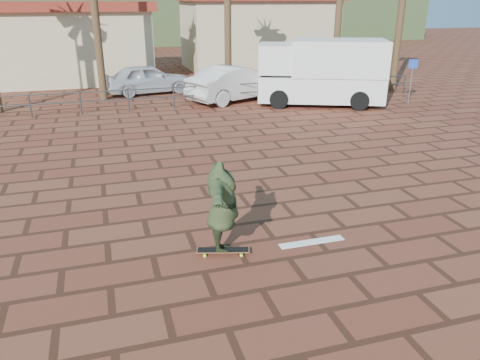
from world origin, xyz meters
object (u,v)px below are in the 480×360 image
longboard (223,250)px  campervan (322,71)px  skateboarder (222,207)px  car_silver (148,79)px  car_white (237,83)px

longboard → campervan: bearing=72.4°
skateboarder → car_silver: (0.48, 17.15, -0.25)m
longboard → car_white: (4.42, 14.15, 0.75)m
longboard → car_silver: bearing=104.0°
skateboarder → car_silver: bearing=11.6°
longboard → skateboarder: (0.00, 0.00, 0.93)m
longboard → campervan: 14.56m
longboard → car_silver: size_ratio=0.24×
campervan → car_white: 4.11m
skateboarder → campervan: 14.49m
skateboarder → longboard: bearing=0.0°
longboard → skateboarder: skateboarder is taller
longboard → car_silver: (0.48, 17.15, 0.68)m
campervan → skateboarder: bearing=-101.1°
campervan → car_silver: 9.02m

